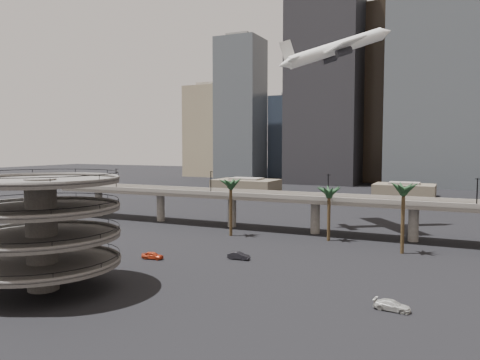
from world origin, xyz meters
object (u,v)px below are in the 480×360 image
at_px(airborne_jet, 335,49).
at_px(car_a, 153,255).
at_px(car_b, 239,256).
at_px(parking_ramp, 42,223).
at_px(overpass, 272,201).
at_px(car_c, 392,305).

xyz_separation_m(airborne_jet, car_a, (-21.69, -49.25, -44.67)).
xyz_separation_m(car_a, car_b, (14.58, 6.44, -0.01)).
bearing_deg(car_a, parking_ramp, 162.49).
height_order(parking_ramp, car_a, parking_ramp).
height_order(airborne_jet, car_a, airborne_jet).
height_order(overpass, airborne_jet, airborne_jet).
distance_m(parking_ramp, overpass, 60.46).
relative_size(overpass, car_b, 31.49).
bearing_deg(airborne_jet, car_c, -103.81).
relative_size(parking_ramp, airborne_jet, 0.81).
bearing_deg(overpass, car_c, -53.79).
height_order(parking_ramp, car_c, parking_ramp).
bearing_deg(car_c, parking_ramp, 110.95).
height_order(overpass, car_a, overpass).
bearing_deg(airborne_jet, car_b, -133.63).
distance_m(airborne_jet, car_b, 62.29).
distance_m(overpass, airborne_jet, 41.76).
bearing_deg(car_c, car_a, 84.00).
bearing_deg(parking_ramp, car_c, 14.64).
height_order(parking_ramp, car_b, parking_ramp).
bearing_deg(car_a, overpass, -22.15).
bearing_deg(car_c, airborne_jet, 26.70).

